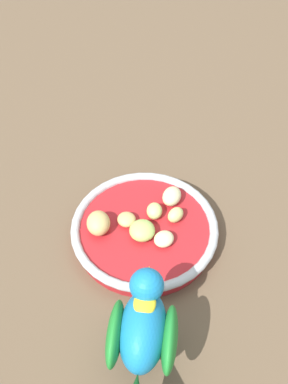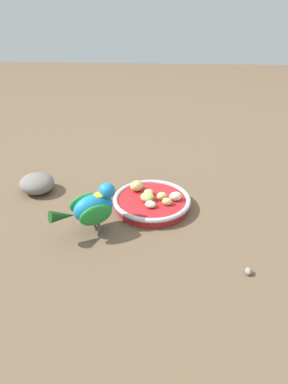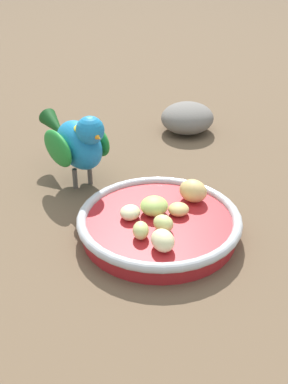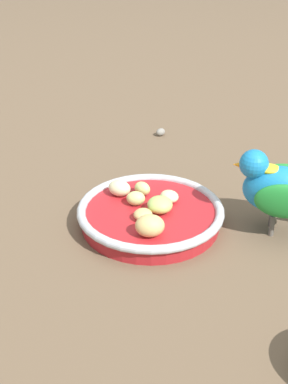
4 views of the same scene
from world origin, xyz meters
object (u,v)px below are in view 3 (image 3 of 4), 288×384
Objects in this scene: feeding_bowl at (159,224)px; apple_piece_3 at (193,191)px; parrot at (78,142)px; rock_large at (187,118)px; apple_piece_5 at (163,223)px; apple_piece_1 at (154,206)px; apple_piece_0 at (130,212)px; apple_piece_2 at (179,209)px; apple_piece_4 at (141,230)px; apple_piece_6 at (163,240)px.

feeding_bowl is 0.07m from apple_piece_3.
parrot is 0.26m from rock_large.
parrot is at bearing -120.01° from apple_piece_3.
apple_piece_5 is at bearing -31.43° from apple_piece_3.
rock_large reaches higher than apple_piece_5.
apple_piece_0 is at bearing -71.64° from apple_piece_1.
apple_piece_2 is 0.07m from apple_piece_4.
apple_piece_6 is (0.02, 0.02, 0.00)m from apple_piece_4.
parrot reaches higher than apple_piece_0.
parrot reaches higher than apple_piece_1.
apple_piece_0 reaches higher than feeding_bowl.
apple_piece_2 is 0.04m from apple_piece_3.
rock_large is (-0.36, 0.09, -0.01)m from apple_piece_4.
apple_piece_6 is at bearing 30.36° from apple_piece_0.
apple_piece_2 is (-0.01, 0.02, 0.01)m from feeding_bowl.
parrot is (-0.13, -0.11, 0.05)m from feeding_bowl.
apple_piece_3 is at bearing 147.79° from apple_piece_2.
feeding_bowl is at bearing -178.76° from apple_piece_6.
apple_piece_1 is at bearing 161.53° from apple_piece_4.
apple_piece_1 is at bearing -12.54° from rock_large.
apple_piece_2 is at bearing 13.51° from parrot.
apple_piece_6 is at bearing 1.24° from feeding_bowl.
apple_piece_1 is 1.34× the size of apple_piece_2.
apple_piece_1 is 1.34× the size of apple_piece_5.
apple_piece_2 is at bearing 135.75° from apple_piece_4.
parrot is (-0.17, -0.09, 0.03)m from apple_piece_4.
parrot is 1.53× the size of rock_large.
apple_piece_3 is at bearing 25.92° from parrot.
apple_piece_6 is (0.06, 0.00, 0.02)m from feeding_bowl.
apple_piece_4 is (0.05, -0.05, 0.00)m from apple_piece_2.
apple_piece_6 is (0.06, 0.04, 0.00)m from apple_piece_0.
apple_piece_4 is at bearing -7.01° from parrot.
apple_piece_0 is at bearing -149.64° from apple_piece_6.
apple_piece_6 is at bearing -3.66° from apple_piece_5.
rock_large is at bearing 170.26° from apple_piece_5.
apple_piece_3 reaches higher than apple_piece_5.
feeding_bowl is 0.33m from rock_large.
apple_piece_5 is (0.04, 0.01, -0.00)m from apple_piece_1.
apple_piece_3 reaches higher than apple_piece_2.
feeding_bowl is 0.06m from apple_piece_6.
apple_piece_5 reaches higher than apple_piece_0.
feeding_bowl is 6.13× the size of apple_piece_6.
apple_piece_2 is 0.19m from parrot.
apple_piece_3 is 0.11m from apple_piece_4.
apple_piece_0 is 0.05m from apple_piece_5.
parrot is (-0.16, -0.11, 0.03)m from apple_piece_5.
apple_piece_3 is at bearing 148.57° from apple_piece_5.
apple_piece_3 is (-0.04, 0.04, 0.02)m from feeding_bowl.
apple_piece_4 is 0.37m from rock_large.
apple_piece_6 is at bearing -9.18° from rock_large.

